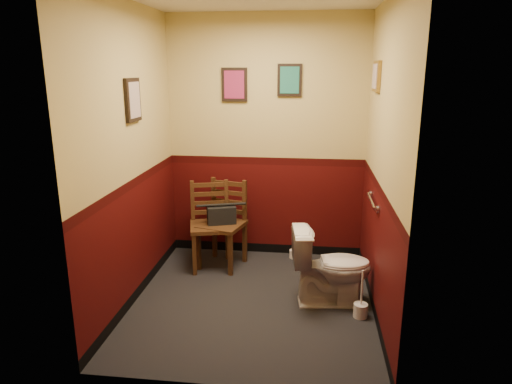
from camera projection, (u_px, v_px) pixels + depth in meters
floor at (253, 301)px, 4.30m from camera, size 2.20×2.40×0.00m
wall_back at (266, 140)px, 5.09m from camera, size 2.20×0.00×2.70m
wall_front at (228, 198)px, 2.79m from camera, size 2.20×0.00×2.70m
wall_left at (131, 158)px, 4.07m from camera, size 0.00×2.40×2.70m
wall_right at (383, 164)px, 3.81m from camera, size 0.00×2.40×2.70m
grab_bar at (372, 201)px, 4.16m from camera, size 0.05×0.56×0.06m
framed_print_back_a at (234, 85)px, 4.96m from camera, size 0.28×0.04×0.36m
framed_print_back_b at (290, 80)px, 4.87m from camera, size 0.26×0.04×0.34m
framed_print_left at (133, 100)px, 4.03m from camera, size 0.04×0.30×0.38m
framed_print_right at (376, 76)px, 4.21m from camera, size 0.04×0.34×0.28m
toilet at (331, 267)px, 4.18m from camera, size 0.78×0.50×0.72m
toilet_brush at (361, 309)px, 4.01m from camera, size 0.12×0.12×0.44m
chair_left at (211, 225)px, 4.97m from camera, size 0.53×0.53×0.94m
chair_right at (223, 224)px, 4.99m from camera, size 0.54×0.54×0.95m
handbag at (221, 215)px, 4.93m from camera, size 0.34×0.24×0.22m
tp_stack at (299, 249)px, 5.24m from camera, size 0.22×0.13×0.29m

